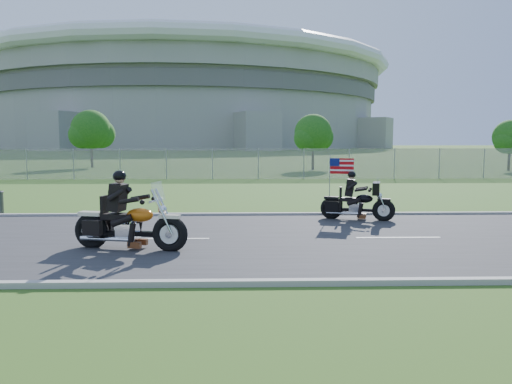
{
  "coord_description": "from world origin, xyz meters",
  "views": [
    {
      "loc": [
        -0.04,
        -12.64,
        2.58
      ],
      "look_at": [
        0.31,
        0.0,
        1.24
      ],
      "focal_mm": 35.0,
      "sensor_mm": 36.0,
      "label": 1
    }
  ],
  "objects": [
    {
      "name": "fence",
      "position": [
        -5.0,
        20.0,
        1.0
      ],
      "size": [
        60.0,
        0.03,
        2.0
      ],
      "primitive_type": "cube",
      "color": "gray",
      "rests_on": "ground"
    },
    {
      "name": "tree_fence_mid",
      "position": [
        -13.95,
        34.04,
        3.3
      ],
      "size": [
        3.96,
        3.69,
        5.3
      ],
      "color": "#382316",
      "rests_on": "ground"
    },
    {
      "name": "tree_fence_near",
      "position": [
        6.04,
        30.04,
        2.97
      ],
      "size": [
        3.52,
        3.28,
        4.75
      ],
      "color": "#382316",
      "rests_on": "ground"
    },
    {
      "name": "curb_south",
      "position": [
        0.0,
        -4.05,
        0.05
      ],
      "size": [
        120.0,
        0.18,
        0.12
      ],
      "primitive_type": "cube",
      "color": "#9E9B93",
      "rests_on": "ground"
    },
    {
      "name": "motorcycle_lead",
      "position": [
        -2.7,
        -1.14,
        0.59
      ],
      "size": [
        2.78,
        1.08,
        1.89
      ],
      "rotation": [
        0.0,
        0.0,
        -0.22
      ],
      "color": "black",
      "rests_on": "ground"
    },
    {
      "name": "curb_north",
      "position": [
        0.0,
        4.05,
        0.05
      ],
      "size": [
        120.0,
        0.18,
        0.12
      ],
      "primitive_type": "cube",
      "color": "#9E9B93",
      "rests_on": "ground"
    },
    {
      "name": "road",
      "position": [
        0.0,
        0.0,
        0.02
      ],
      "size": [
        120.0,
        8.0,
        0.04
      ],
      "primitive_type": "cube",
      "color": "#28282B",
      "rests_on": "ground"
    },
    {
      "name": "stadium",
      "position": [
        -20.0,
        170.0,
        15.58
      ],
      "size": [
        140.4,
        140.4,
        29.2
      ],
      "color": "#A3A099",
      "rests_on": "ground"
    },
    {
      "name": "ground",
      "position": [
        0.0,
        0.0,
        0.0
      ],
      "size": [
        420.0,
        420.0,
        0.0
      ],
      "primitive_type": "plane",
      "color": "#25541A",
      "rests_on": "ground"
    },
    {
      "name": "motorcycle_follow",
      "position": [
        3.6,
        2.98,
        0.54
      ],
      "size": [
        2.29,
        1.11,
        1.97
      ],
      "rotation": [
        0.0,
        0.0,
        -0.31
      ],
      "color": "black",
      "rests_on": "ground"
    },
    {
      "name": "tree_fence_far",
      "position": [
        22.04,
        28.03,
        2.64
      ],
      "size": [
        3.08,
        2.87,
        4.2
      ],
      "color": "#382316",
      "rests_on": "ground"
    }
  ]
}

